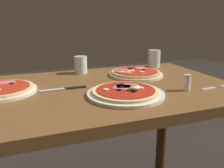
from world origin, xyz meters
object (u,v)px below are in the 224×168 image
(pizza_foreground, at_px, (126,92))
(water_glass_near, at_px, (154,60))
(water_glass_far, at_px, (80,66))
(knife, at_px, (66,88))
(fork, at_px, (213,88))
(pizza_across_right, at_px, (2,90))
(dining_table, at_px, (97,115))
(pizza_across_left, at_px, (136,73))
(salt_shaker, at_px, (187,83))

(pizza_foreground, height_order, water_glass_near, water_glass_near)
(water_glass_near, bearing_deg, water_glass_far, -178.75)
(knife, bearing_deg, fork, -19.35)
(pizza_across_right, distance_m, water_glass_far, 0.44)
(dining_table, xyz_separation_m, pizza_foreground, (0.07, -0.14, 0.14))
(pizza_across_left, bearing_deg, salt_shaker, -74.73)
(dining_table, xyz_separation_m, fork, (0.46, -0.19, 0.13))
(water_glass_near, relative_size, fork, 0.64)
(pizza_foreground, xyz_separation_m, pizza_across_right, (-0.45, 0.21, 0.00))
(pizza_across_left, relative_size, fork, 1.75)
(pizza_foreground, bearing_deg, water_glass_far, 100.25)
(dining_table, bearing_deg, knife, 171.19)
(pizza_across_left, xyz_separation_m, fork, (0.21, -0.32, -0.01))
(water_glass_near, xyz_separation_m, salt_shaker, (-0.11, -0.47, -0.01))
(pizza_foreground, xyz_separation_m, knife, (-0.20, 0.16, -0.01))
(water_glass_near, height_order, salt_shaker, water_glass_near)
(knife, bearing_deg, water_glass_far, 65.19)
(pizza_foreground, distance_m, pizza_across_left, 0.33)
(pizza_across_right, height_order, salt_shaker, salt_shaker)
(pizza_foreground, bearing_deg, knife, 140.93)
(water_glass_far, relative_size, fork, 0.58)
(dining_table, xyz_separation_m, pizza_across_left, (0.25, 0.14, 0.14))
(water_glass_far, bearing_deg, knife, -114.81)
(pizza_across_left, bearing_deg, knife, -163.02)
(salt_shaker, bearing_deg, pizza_foreground, 174.16)
(pizza_across_left, distance_m, fork, 0.39)
(pizza_across_left, bearing_deg, water_glass_far, 149.58)
(dining_table, distance_m, pizza_across_left, 0.32)
(pizza_across_right, height_order, fork, pizza_across_right)
(dining_table, relative_size, salt_shaker, 18.26)
(fork, xyz_separation_m, salt_shaker, (-0.13, 0.02, 0.03))
(fork, bearing_deg, knife, 160.65)
(salt_shaker, bearing_deg, water_glass_far, 126.68)
(knife, relative_size, salt_shaker, 2.91)
(dining_table, height_order, pizza_across_right, pizza_across_right)
(fork, bearing_deg, pizza_across_right, 163.32)
(water_glass_near, bearing_deg, pizza_across_right, -164.38)
(pizza_across_left, distance_m, water_glass_near, 0.26)
(knife, distance_m, salt_shaker, 0.50)
(dining_table, relative_size, pizza_across_right, 4.47)
(dining_table, distance_m, fork, 0.52)
(pizza_across_right, distance_m, water_glass_near, 0.86)
(pizza_foreground, xyz_separation_m, salt_shaker, (0.26, -0.03, 0.02))
(water_glass_far, distance_m, salt_shaker, 0.57)
(pizza_foreground, bearing_deg, pizza_across_left, 57.36)
(water_glass_near, bearing_deg, pizza_across_left, -140.96)
(pizza_foreground, height_order, fork, pizza_foreground)
(water_glass_near, relative_size, knife, 0.52)
(pizza_foreground, xyz_separation_m, water_glass_far, (-0.08, 0.43, 0.03))
(salt_shaker, bearing_deg, pizza_across_left, 105.27)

